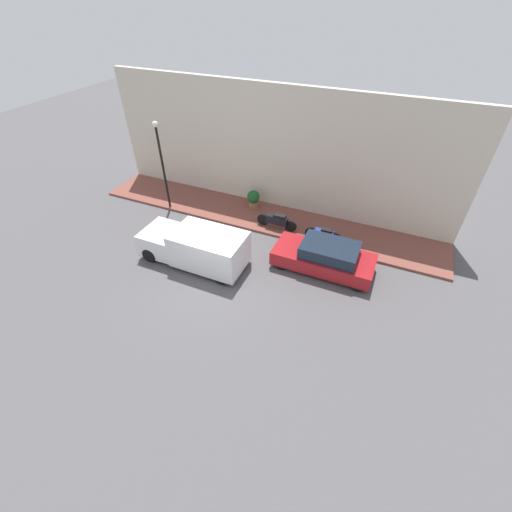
{
  "coord_description": "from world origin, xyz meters",
  "views": [
    {
      "loc": [
        -9.26,
        -5.9,
        10.04
      ],
      "look_at": [
        1.3,
        -1.26,
        0.6
      ],
      "focal_mm": 24.0,
      "sensor_mm": 36.0,
      "label": 1
    }
  ],
  "objects_px": {
    "delivery_van": "(195,246)",
    "potted_plant": "(253,199)",
    "motorcycle_black": "(277,221)",
    "motorcycle_blue": "(324,234)",
    "parked_car": "(325,257)",
    "streetlamp": "(161,157)"
  },
  "relations": [
    {
      "from": "delivery_van",
      "to": "potted_plant",
      "type": "relative_size",
      "value": 4.82
    },
    {
      "from": "delivery_van",
      "to": "motorcycle_black",
      "type": "height_order",
      "value": "delivery_van"
    },
    {
      "from": "motorcycle_blue",
      "to": "parked_car",
      "type": "bearing_deg",
      "value": -163.75
    },
    {
      "from": "potted_plant",
      "to": "motorcycle_blue",
      "type": "bearing_deg",
      "value": -109.96
    },
    {
      "from": "motorcycle_blue",
      "to": "potted_plant",
      "type": "bearing_deg",
      "value": 70.04
    },
    {
      "from": "parked_car",
      "to": "potted_plant",
      "type": "height_order",
      "value": "parked_car"
    },
    {
      "from": "motorcycle_black",
      "to": "potted_plant",
      "type": "bearing_deg",
      "value": 54.17
    },
    {
      "from": "motorcycle_black",
      "to": "motorcycle_blue",
      "type": "height_order",
      "value": "motorcycle_black"
    },
    {
      "from": "parked_car",
      "to": "motorcycle_black",
      "type": "height_order",
      "value": "parked_car"
    },
    {
      "from": "motorcycle_black",
      "to": "parked_car",
      "type": "bearing_deg",
      "value": -123.37
    },
    {
      "from": "parked_car",
      "to": "motorcycle_blue",
      "type": "height_order",
      "value": "parked_car"
    },
    {
      "from": "parked_car",
      "to": "streetlamp",
      "type": "bearing_deg",
      "value": 80.41
    },
    {
      "from": "motorcycle_blue",
      "to": "potted_plant",
      "type": "xyz_separation_m",
      "value": [
        1.58,
        4.36,
        0.11
      ]
    },
    {
      "from": "streetlamp",
      "to": "potted_plant",
      "type": "bearing_deg",
      "value": -67.54
    },
    {
      "from": "parked_car",
      "to": "delivery_van",
      "type": "bearing_deg",
      "value": 108.73
    },
    {
      "from": "streetlamp",
      "to": "motorcycle_blue",
      "type": "bearing_deg",
      "value": -88.71
    },
    {
      "from": "motorcycle_black",
      "to": "streetlamp",
      "type": "height_order",
      "value": "streetlamp"
    },
    {
      "from": "motorcycle_blue",
      "to": "motorcycle_black",
      "type": "bearing_deg",
      "value": 85.18
    },
    {
      "from": "streetlamp",
      "to": "potted_plant",
      "type": "xyz_separation_m",
      "value": [
        1.78,
        -4.3,
        -2.32
      ]
    },
    {
      "from": "motorcycle_black",
      "to": "streetlamp",
      "type": "bearing_deg",
      "value": 93.71
    },
    {
      "from": "delivery_van",
      "to": "potted_plant",
      "type": "bearing_deg",
      "value": -5.83
    },
    {
      "from": "motorcycle_blue",
      "to": "streetlamp",
      "type": "bearing_deg",
      "value": 91.29
    }
  ]
}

